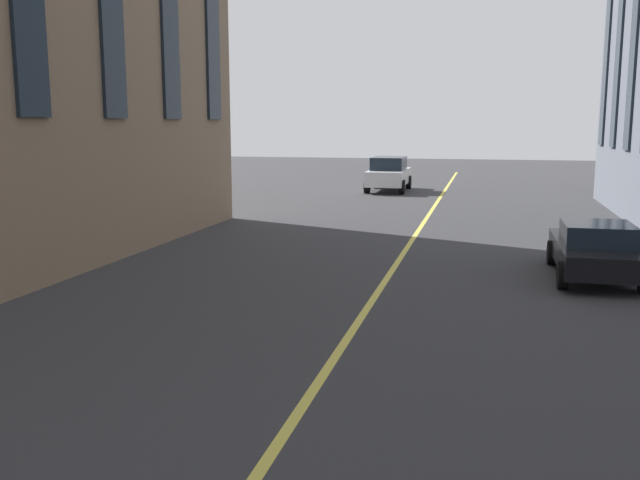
{
  "coord_description": "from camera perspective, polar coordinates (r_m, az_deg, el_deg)",
  "views": [
    {
      "loc": [
        5.56,
        -2.28,
        3.74
      ],
      "look_at": [
        17.8,
        0.65,
        1.62
      ],
      "focal_mm": 39.3,
      "sensor_mm": 36.0,
      "label": 1
    }
  ],
  "objects": [
    {
      "name": "car_black_near",
      "position": [
        18.23,
        21.51,
        -0.72
      ],
      "size": [
        4.4,
        1.95,
        1.37
      ],
      "color": "black",
      "rests_on": "ground_plane"
    },
    {
      "name": "car_white_parked_b",
      "position": [
        38.95,
        5.61,
        5.41
      ],
      "size": [
        4.7,
        2.14,
        1.88
      ],
      "color": "silver",
      "rests_on": "ground_plane"
    },
    {
      "name": "lane_centre_line",
      "position": [
        15.09,
        4.35,
        -4.82
      ],
      "size": [
        80.0,
        0.16,
        0.01
      ],
      "color": "#D8C64C",
      "rests_on": "ground_plane"
    }
  ]
}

